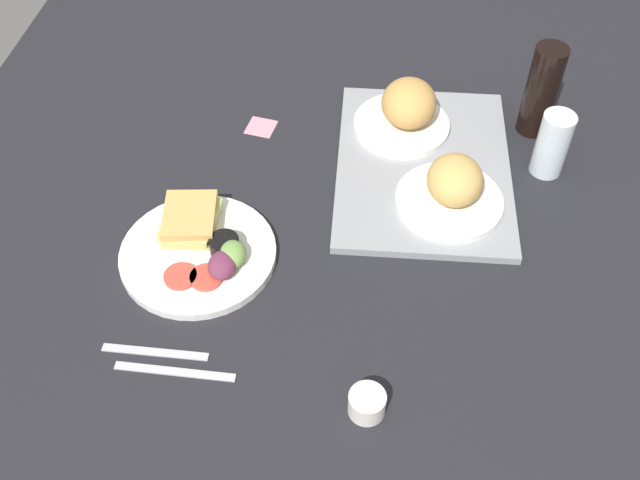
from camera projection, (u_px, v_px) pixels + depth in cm
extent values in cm
cube|color=black|center=(305.00, 250.00, 133.46)|extent=(190.00, 150.00, 3.00)
cube|color=gray|center=(423.00, 167.00, 144.18)|extent=(46.99, 35.77, 1.60)
cylinder|color=white|center=(401.00, 125.00, 149.99)|extent=(19.19, 19.19, 1.40)
ellipsoid|color=tan|center=(409.00, 103.00, 146.78)|extent=(12.53, 10.82, 8.54)
cylinder|color=white|center=(449.00, 201.00, 136.10)|extent=(19.67, 19.67, 1.40)
ellipsoid|color=tan|center=(455.00, 180.00, 133.10)|extent=(11.61, 10.03, 7.92)
cylinder|color=white|center=(198.00, 254.00, 129.85)|extent=(27.16, 27.16, 1.60)
cube|color=#DBB266|center=(191.00, 224.00, 132.46)|extent=(11.91, 10.14, 1.40)
cube|color=#B2C66B|center=(190.00, 219.00, 131.56)|extent=(11.27, 9.33, 1.00)
cube|color=tan|center=(189.00, 215.00, 130.65)|extent=(12.21, 10.53, 1.40)
cylinder|color=#D14738|center=(180.00, 276.00, 125.10)|extent=(5.60, 5.60, 0.80)
cylinder|color=#D14738|center=(206.00, 277.00, 124.97)|extent=(5.60, 5.60, 0.80)
cylinder|color=black|center=(225.00, 245.00, 128.12)|extent=(5.20, 5.20, 3.00)
cylinder|color=#EFEACC|center=(224.00, 241.00, 127.29)|extent=(4.26, 4.26, 0.60)
ellipsoid|color=#729E4C|center=(232.00, 254.00, 126.41)|extent=(6.00, 4.80, 3.60)
ellipsoid|color=#6B2D47|center=(222.00, 265.00, 124.92)|extent=(6.00, 4.80, 3.60)
cylinder|color=silver|center=(552.00, 144.00, 139.91)|extent=(6.14, 6.14, 13.16)
cylinder|color=black|center=(542.00, 90.00, 145.58)|extent=(6.40, 6.40, 19.23)
cylinder|color=silver|center=(367.00, 403.00, 109.57)|extent=(5.60, 5.60, 4.00)
cube|color=#B7B7BC|center=(155.00, 352.00, 117.46)|extent=(1.88, 17.03, 0.50)
cube|color=#B7B7BC|center=(175.00, 371.00, 115.15)|extent=(1.72, 19.02, 0.50)
cube|color=pink|center=(261.00, 127.00, 153.03)|extent=(6.39, 6.39, 0.12)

